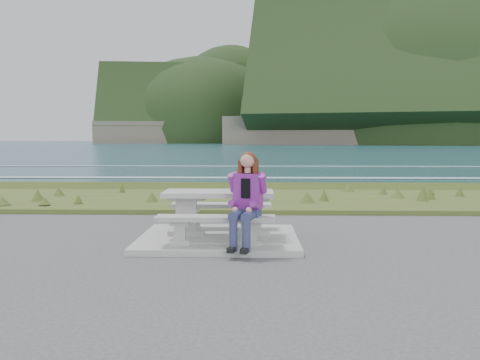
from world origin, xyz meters
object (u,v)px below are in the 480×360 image
(bench_seaward, at_px, (221,209))
(seated_woman, at_px, (245,213))
(picnic_table, at_px, (219,201))
(bench_landward, at_px, (215,222))

(bench_seaward, xyz_separation_m, seated_woman, (0.45, -1.53, 0.17))
(picnic_table, relative_size, bench_landward, 1.00)
(bench_seaward, height_order, seated_woman, seated_woman)
(bench_seaward, bearing_deg, seated_woman, -73.61)
(bench_landward, bearing_deg, seated_woman, -16.10)
(bench_landward, bearing_deg, bench_seaward, 90.00)
(picnic_table, xyz_separation_m, bench_seaward, (0.00, 0.70, -0.23))
(bench_landward, relative_size, seated_woman, 1.27)
(seated_woman, bearing_deg, bench_landward, -179.88)
(bench_landward, relative_size, bench_seaward, 1.00)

